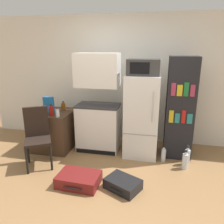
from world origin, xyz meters
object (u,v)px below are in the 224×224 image
object	(u,v)px
kitchen_hutch	(98,108)
chair	(37,132)
suitcase_small_flat	(79,179)
refrigerator	(142,116)
bottle_ketchup_red	(51,111)
suitcase_large_flat	(123,184)
side_table	(54,130)
bottle_amber_beer	(63,106)
cereal_box	(49,105)
water_bottle_middle	(185,161)
microwave	(143,67)
water_bottle_front	(187,157)
water_bottle_back	(163,155)
bookshelf	(180,109)
bottle_clear_short	(58,113)

from	to	relation	value
kitchen_hutch	chair	world-z (taller)	kitchen_hutch
suitcase_small_flat	refrigerator	bearing A→B (deg)	58.37
bottle_ketchup_red	suitcase_large_flat	size ratio (longest dim) A/B	0.37
side_table	suitcase_large_flat	world-z (taller)	side_table
bottle_amber_beer	cereal_box	size ratio (longest dim) A/B	0.55
refrigerator	bottle_ketchup_red	size ratio (longest dim) A/B	6.99
refrigerator	water_bottle_middle	world-z (taller)	refrigerator
bottle_ketchup_red	suitcase_large_flat	xyz separation A→B (m)	(1.42, -0.81, -0.75)
kitchen_hutch	chair	size ratio (longest dim) A/B	1.85
kitchen_hutch	microwave	world-z (taller)	kitchen_hutch
suitcase_large_flat	water_bottle_front	distance (m)	1.29
bottle_amber_beer	suitcase_large_flat	xyz separation A→B (m)	(1.38, -1.23, -0.73)
water_bottle_back	suitcase_small_flat	bearing A→B (deg)	-141.74
cereal_box	refrigerator	bearing A→B (deg)	4.48
side_table	bookshelf	bearing A→B (deg)	4.01
chair	water_bottle_back	size ratio (longest dim) A/B	3.44
refrigerator	bookshelf	bearing A→B (deg)	7.76
chair	water_bottle_middle	size ratio (longest dim) A/B	2.99
side_table	bottle_ketchup_red	size ratio (longest dim) A/B	3.52
water_bottle_back	microwave	bearing A→B (deg)	154.94
bookshelf	bottle_ketchup_red	distance (m)	2.26
cereal_box	chair	bearing A→B (deg)	-83.67
bottle_clear_short	water_bottle_middle	xyz separation A→B (m)	(2.19, -0.03, -0.67)
bottle_amber_beer	bottle_ketchup_red	distance (m)	0.42
bookshelf	chair	size ratio (longest dim) A/B	1.80
bookshelf	cereal_box	distance (m)	2.36
suitcase_small_flat	water_bottle_front	world-z (taller)	water_bottle_front
cereal_box	water_bottle_middle	bearing A→B (deg)	-5.75
bottle_clear_short	chair	distance (m)	0.48
kitchen_hutch	bottle_ketchup_red	distance (m)	0.84
bookshelf	bottle_amber_beer	xyz separation A→B (m)	(-2.18, 0.02, -0.08)
refrigerator	suitcase_small_flat	xyz separation A→B (m)	(-0.79, -1.15, -0.64)
cereal_box	suitcase_small_flat	distance (m)	1.58
bottle_clear_short	bottle_amber_beer	bearing A→B (deg)	101.57
suitcase_large_flat	water_bottle_middle	world-z (taller)	water_bottle_middle
microwave	cereal_box	size ratio (longest dim) A/B	1.79
suitcase_small_flat	chair	bearing A→B (deg)	155.95
side_table	bookshelf	size ratio (longest dim) A/B	0.41
water_bottle_back	cereal_box	bearing A→B (deg)	178.30
refrigerator	cereal_box	world-z (taller)	refrigerator
side_table	cereal_box	distance (m)	0.52
kitchen_hutch	water_bottle_middle	size ratio (longest dim) A/B	5.53
suitcase_large_flat	water_bottle_front	bearing A→B (deg)	69.25
cereal_box	chair	xyz separation A→B (m)	(0.06, -0.58, -0.31)
bookshelf	cereal_box	world-z (taller)	bookshelf
bottle_amber_beer	water_bottle_back	bearing A→B (deg)	-9.06
microwave	bottle_ketchup_red	distance (m)	1.78
suitcase_large_flat	water_bottle_back	world-z (taller)	water_bottle_back
chair	water_bottle_back	world-z (taller)	chair
chair	suitcase_large_flat	bearing A→B (deg)	-44.72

